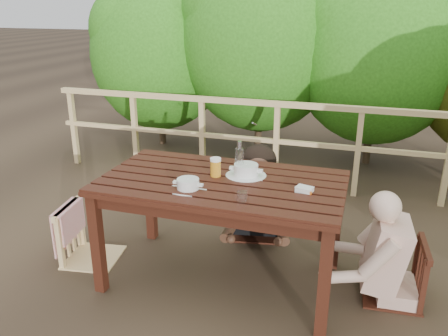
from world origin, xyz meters
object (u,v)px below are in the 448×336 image
(beer_glass, at_px, (216,168))
(tumbler, at_px, (242,197))
(chair_left, at_px, (89,211))
(chair_right, at_px, (398,245))
(chair_far, at_px, (258,182))
(bottle, at_px, (239,159))
(soup_far, at_px, (246,171))
(woman, at_px, (259,162))
(butter_tub, at_px, (304,190))
(soup_near, at_px, (188,185))
(diner_right, at_px, (407,214))
(table, at_px, (222,231))

(beer_glass, height_order, tumbler, beer_glass)
(chair_left, bearing_deg, chair_right, -93.72)
(chair_far, height_order, bottle, bottle)
(chair_left, height_order, soup_far, soup_far)
(chair_right, relative_size, beer_glass, 5.40)
(bottle, bearing_deg, chair_right, 0.99)
(woman, xyz_separation_m, soup_far, (0.06, -0.71, 0.18))
(butter_tub, bearing_deg, woman, 136.45)
(soup_near, xyz_separation_m, soup_far, (0.31, 0.37, 0.01))
(woman, bearing_deg, tumbler, 86.91)
(diner_right, distance_m, soup_far, 1.16)
(woman, bearing_deg, chair_right, 138.46)
(chair_right, distance_m, diner_right, 0.25)
(chair_far, height_order, soup_far, chair_far)
(soup_near, height_order, bottle, bottle)
(soup_far, height_order, butter_tub, soup_far)
(diner_right, bearing_deg, table, 93.35)
(woman, height_order, soup_near, woman)
(soup_near, height_order, butter_tub, soup_near)
(chair_far, bearing_deg, beer_glass, -111.43)
(table, relative_size, tumbler, 22.14)
(tumbler, bearing_deg, chair_far, 98.03)
(chair_right, relative_size, woman, 0.62)
(table, xyz_separation_m, chair_right, (1.26, 0.15, 0.02))
(tumbler, bearing_deg, soup_near, 168.20)
(chair_far, distance_m, butter_tub, 1.07)
(table, distance_m, tumbler, 0.60)
(diner_right, height_order, tumbler, diner_right)
(chair_left, relative_size, diner_right, 0.66)
(chair_left, distance_m, soup_far, 1.35)
(soup_far, height_order, beer_glass, beer_glass)
(chair_left, bearing_deg, table, -95.84)
(table, distance_m, diner_right, 1.32)
(chair_right, relative_size, soup_far, 2.78)
(beer_glass, bearing_deg, chair_left, -173.99)
(beer_glass, relative_size, tumbler, 1.97)
(woman, xyz_separation_m, beer_glass, (-0.14, -0.80, 0.20))
(chair_far, bearing_deg, chair_left, -154.48)
(table, relative_size, bottle, 6.34)
(tumbler, bearing_deg, beer_glass, 129.50)
(chair_far, height_order, chair_right, chair_far)
(chair_right, height_order, butter_tub, butter_tub)
(soup_far, xyz_separation_m, bottle, (-0.05, -0.01, 0.09))
(tumbler, xyz_separation_m, butter_tub, (0.36, 0.28, -0.02))
(chair_far, distance_m, woman, 0.18)
(chair_far, bearing_deg, table, -106.32)
(chair_far, height_order, tumbler, chair_far)
(diner_right, relative_size, bottle, 4.87)
(woman, height_order, diner_right, woman)
(chair_left, xyz_separation_m, bottle, (1.22, 0.19, 0.51))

